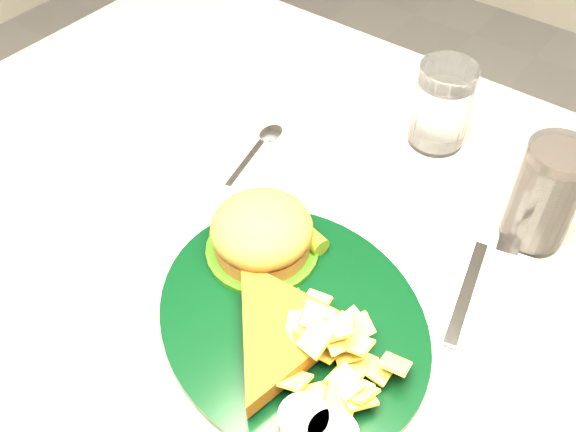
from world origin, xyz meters
name	(u,v)px	position (x,y,z in m)	size (l,w,h in m)	color
table	(315,397)	(0.00, 0.00, 0.38)	(1.20, 0.80, 0.75)	#9E978E
dinner_plate	(292,301)	(0.04, -0.11, 0.79)	(0.31, 0.26, 0.07)	black
water_glass	(442,106)	(0.02, 0.23, 0.81)	(0.07, 0.07, 0.11)	white
cola_glass	(545,195)	(0.18, 0.14, 0.81)	(0.07, 0.07, 0.13)	black
fork_napkin	(471,285)	(0.16, 0.03, 0.76)	(0.14, 0.19, 0.01)	white
spoon	(245,161)	(-0.15, 0.04, 0.75)	(0.03, 0.13, 0.01)	white
ramekin	(213,125)	(-0.23, 0.06, 0.76)	(0.04, 0.04, 0.03)	white
wrapped_straw	(348,141)	(-0.07, 0.16, 0.75)	(0.20, 0.07, 0.01)	white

